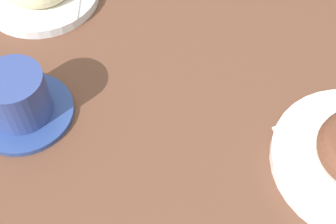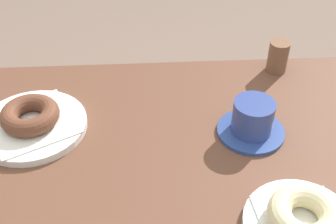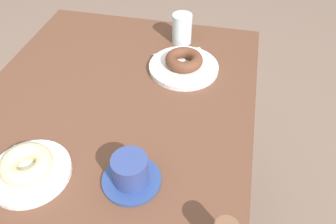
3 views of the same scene
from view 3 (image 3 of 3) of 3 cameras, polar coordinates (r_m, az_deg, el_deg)
table at (r=0.98m, az=-10.40°, el=-4.38°), size 1.14×0.80×0.74m
plate_sugar_ring at (r=0.86m, az=-22.25°, el=-9.43°), size 0.19×0.19×0.02m
napkin_sugar_ring at (r=0.85m, az=-22.42°, el=-9.05°), size 0.15×0.15×0.00m
donut_sugar_ring at (r=0.84m, az=-22.80°, el=-8.18°), size 0.12×0.12×0.04m
plate_chocolate_ring at (r=1.09m, az=2.67°, el=7.56°), size 0.22×0.22×0.02m
napkin_chocolate_ring at (r=1.09m, az=2.68°, el=7.95°), size 0.22×0.22×0.00m
donut_chocolate_ring at (r=1.07m, az=2.72°, el=8.80°), size 0.12×0.12×0.04m
water_glass at (r=1.20m, az=2.38°, el=13.89°), size 0.07×0.07×0.10m
coffee_cup at (r=0.77m, az=-6.35°, el=-10.03°), size 0.14×0.14×0.08m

